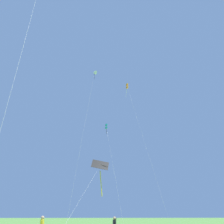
{
  "coord_description": "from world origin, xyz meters",
  "views": [
    {
      "loc": [
        -2.58,
        -3.85,
        1.6
      ],
      "look_at": [
        0.75,
        28.57,
        15.36
      ],
      "focal_mm": 39.42,
      "sensor_mm": 36.0,
      "label": 1
    }
  ],
  "objects_px": {
    "kite_white_distant": "(94,73)",
    "kite_black_large": "(100,171)",
    "kite_teal_box": "(107,128)",
    "kite_orange_box": "(128,88)"
  },
  "relations": [
    {
      "from": "kite_white_distant",
      "to": "kite_teal_box",
      "type": "distance_m",
      "value": 13.87
    },
    {
      "from": "kite_white_distant",
      "to": "kite_teal_box",
      "type": "xyz_separation_m",
      "value": [
        2.41,
        -3.37,
        -13.24
      ]
    },
    {
      "from": "kite_white_distant",
      "to": "kite_teal_box",
      "type": "relative_size",
      "value": 1.78
    },
    {
      "from": "kite_black_large",
      "to": "kite_teal_box",
      "type": "relative_size",
      "value": 0.44
    },
    {
      "from": "kite_white_distant",
      "to": "kite_orange_box",
      "type": "relative_size",
      "value": 1.04
    },
    {
      "from": "kite_white_distant",
      "to": "kite_black_large",
      "type": "bearing_deg",
      "value": -87.91
    },
    {
      "from": "kite_white_distant",
      "to": "kite_teal_box",
      "type": "height_order",
      "value": "kite_white_distant"
    },
    {
      "from": "kite_black_large",
      "to": "kite_orange_box",
      "type": "relative_size",
      "value": 0.26
    },
    {
      "from": "kite_white_distant",
      "to": "kite_black_large",
      "type": "relative_size",
      "value": 4.03
    },
    {
      "from": "kite_black_large",
      "to": "kite_orange_box",
      "type": "height_order",
      "value": "kite_orange_box"
    }
  ]
}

